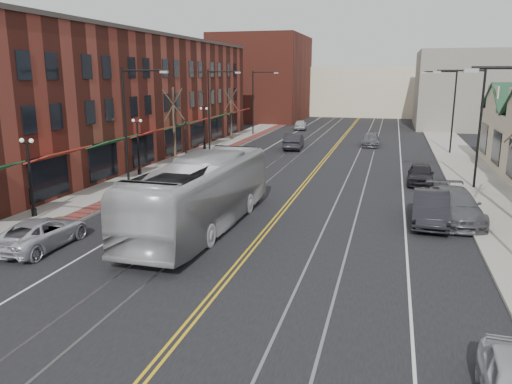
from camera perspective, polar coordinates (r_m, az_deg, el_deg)
The scene contains 27 objects.
ground at distance 17.15m, azimuth -6.56°, elevation -13.54°, with size 160.00×160.00×0.00m, color black.
sidewalk_left at distance 39.28m, azimuth -12.10°, elevation 1.81°, with size 4.00×120.00×0.15m, color gray.
sidewalk_right at distance 35.55m, azimuth 24.83°, elevation -0.35°, with size 4.00×120.00×0.15m, color gray.
building_left at distance 48.12m, azimuth -16.12°, elevation 10.18°, with size 10.00×50.00×11.00m, color maroon.
backdrop_left at distance 86.94m, azimuth 0.70°, elevation 12.86°, with size 14.00×18.00×14.00m, color maroon.
backdrop_mid at distance 99.38m, azimuth 12.09°, elevation 11.20°, with size 22.00×14.00×9.00m, color beige.
backdrop_right at distance 79.72m, azimuth 22.24°, elevation 10.78°, with size 12.00×16.00×11.00m, color slate.
streetlight_l_1 at distance 34.66m, azimuth -14.12°, elevation 8.47°, with size 3.33×0.25×8.00m.
streetlight_l_2 at distance 49.22m, azimuth -4.93°, elevation 10.15°, with size 3.33×0.25×8.00m.
streetlight_l_3 at distance 64.46m, azimuth 0.04°, elevation 10.94°, with size 3.33×0.25×8.00m.
streetlight_r_1 at distance 36.63m, azimuth 23.62°, elevation 8.01°, with size 3.33×0.25×8.00m.
streetlight_r_2 at distance 52.49m, azimuth 21.22°, elevation 9.51°, with size 3.33×0.25×8.00m.
lamppost_l_1 at distance 29.47m, azimuth -24.36°, elevation 1.33°, with size 0.84×0.28×4.27m.
lamppost_l_2 at distance 39.30m, azimuth -13.29°, elevation 4.90°, with size 0.84×0.28×4.27m.
lamppost_l_3 at distance 51.93m, azimuth -5.93°, elevation 7.16°, with size 0.84×0.28×4.27m.
tree_left_near at distance 44.34m, azimuth -9.35°, elevation 7.71°, with size 1.78×1.37×6.48m.
tree_left_far at distance 59.24m, azimuth -2.88°, elevation 9.02°, with size 1.66×1.28×6.02m.
manhole_far at distance 28.95m, azimuth -21.52°, elevation -2.78°, with size 0.60×0.60×0.02m, color #592D19.
traffic_signal at distance 41.89m, azimuth -8.04°, elevation 5.83°, with size 0.18×0.15×3.80m.
transit_bus at distance 25.30m, azimuth -6.22°, elevation -0.21°, with size 3.08×13.16×3.67m, color silver.
parked_suv at distance 24.76m, azimuth -23.36°, elevation -4.32°, with size 2.27×4.93×1.37m, color silver.
parked_car_b at distance 27.81m, azimuth 19.33°, elevation -1.75°, with size 1.80×5.16×1.70m, color black.
parked_car_c at distance 28.71m, azimuth 21.71°, elevation -1.47°, with size 2.41×5.93×1.72m, color #5A5B61.
parked_car_d at distance 37.69m, azimuth 18.30°, elevation 1.98°, with size 1.76×4.38×1.49m, color black.
distant_car_left at distance 52.82m, azimuth 4.33°, elevation 5.80°, with size 1.75×5.02×1.65m, color black.
distant_car_right at distance 56.50m, azimuth 12.98°, elevation 5.84°, with size 1.92×4.73×1.37m, color #59595F.
distant_car_far at distance 71.74m, azimuth 5.11°, elevation 7.69°, with size 1.70×4.23×1.44m, color #A9ADB0.
Camera 1 is at (5.83, -14.16, 7.73)m, focal length 35.00 mm.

